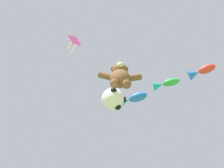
% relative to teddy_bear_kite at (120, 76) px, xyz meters
% --- Properties ---
extents(teddy_bear_kite, '(2.06, 0.91, 2.09)m').
position_rel_teddy_bear_kite_xyz_m(teddy_bear_kite, '(0.00, 0.00, 0.00)').
color(teddy_bear_kite, brown).
extents(soccer_ball_kite, '(1.02, 1.02, 0.94)m').
position_rel_teddy_bear_kite_xyz_m(soccer_ball_kite, '(-0.31, 0.24, -1.79)').
color(soccer_ball_kite, white).
extents(fish_kite_cobalt, '(1.72, 1.16, 0.64)m').
position_rel_teddy_bear_kite_xyz_m(fish_kite_cobalt, '(0.78, 1.95, 1.31)').
color(fish_kite_cobalt, blue).
extents(fish_kite_emerald, '(1.54, 0.93, 0.53)m').
position_rel_teddy_bear_kite_xyz_m(fish_kite_emerald, '(2.61, 1.12, 1.77)').
color(fish_kite_emerald, green).
extents(fish_kite_crimson, '(1.54, 1.14, 0.58)m').
position_rel_teddy_bear_kite_xyz_m(fish_kite_crimson, '(4.47, 0.29, 1.86)').
color(fish_kite_crimson, red).
extents(diamond_kite, '(0.89, 0.72, 3.11)m').
position_rel_teddy_bear_kite_xyz_m(diamond_kite, '(-2.78, -0.10, 4.69)').
color(diamond_kite, '#E53F9E').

